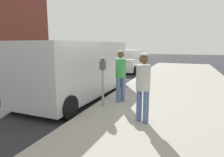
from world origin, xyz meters
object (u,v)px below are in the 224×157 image
Objects in this scene: parking_meter_near at (103,74)px; parked_sedan_ahead at (129,62)px; pedestrian_in_green at (121,73)px; pedestrian_in_gray at (143,84)px; parked_van at (78,68)px.

parking_meter_near is 9.59m from parked_sedan_ahead.
parked_sedan_ahead is at bearing 103.80° from pedestrian_in_green.
parking_meter_near is 0.89× the size of pedestrian_in_green.
pedestrian_in_green is at bearing 125.23° from pedestrian_in_gray.
pedestrian_in_gray is 10.70m from parked_sedan_ahead.
pedestrian_in_gray is 0.32× the size of parked_van.
pedestrian_in_gray is at bearing -72.61° from parked_sedan_ahead.
parking_meter_near is at bearing 150.37° from pedestrian_in_gray.
pedestrian_in_green reaches higher than parking_meter_near.
parking_meter_near is 0.34× the size of parked_sedan_ahead.
parked_van is (-1.84, 0.42, 0.02)m from pedestrian_in_green.
parked_sedan_ahead is (-1.80, 9.41, -0.43)m from parking_meter_near.
pedestrian_in_gray is 0.38× the size of parked_sedan_ahead.
parked_sedan_ahead is at bearing 107.39° from pedestrian_in_gray.
parked_sedan_ahead is at bearing 92.05° from parked_van.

